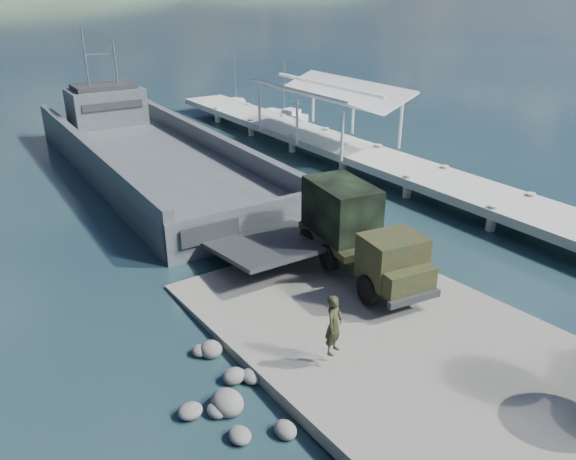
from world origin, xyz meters
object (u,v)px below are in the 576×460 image
Objects in this scene: landing_craft at (150,162)px; soldier at (334,335)px; military_truck at (357,232)px; sailboat_far at (236,105)px; sailboat_near at (285,115)px; pier at (336,137)px.

landing_craft is 23.79m from soldier.
sailboat_far is (13.81, 34.41, -1.91)m from military_truck.
landing_craft is 5.40× the size of sailboat_far.
military_truck is 31.53m from sailboat_near.
military_truck is 1.28× the size of sailboat_far.
military_truck is at bearing -126.44° from pier.
sailboat_far is at bearing 38.63° from soldier.
landing_craft is 18.91m from sailboat_near.
pier reaches higher than soldier.
landing_craft reaches higher than sailboat_near.
landing_craft is at bearing 103.92° from military_truck.
soldier is 37.91m from sailboat_near.
military_truck is 3.74× the size of soldier.
landing_craft is (-12.49, 4.30, -0.81)m from pier.
soldier is at bearing -133.69° from sailboat_near.
sailboat_near is (16.85, 8.56, -0.47)m from landing_craft.
pier is 5.68× the size of military_truck.
pier reaches higher than military_truck.
pier is at bearing -120.39° from sailboat_near.
pier is 7.51× the size of sailboat_near.
sailboat_far is at bearing 77.10° from military_truck.
pier is at bearing 25.00° from soldier.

